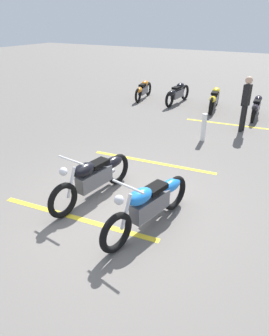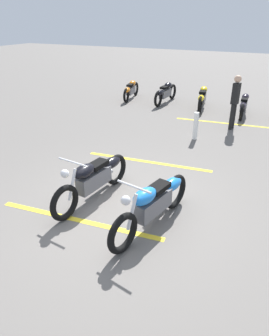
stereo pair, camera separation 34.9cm
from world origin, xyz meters
name	(u,v)px [view 1 (the left image)]	position (x,y,z in m)	size (l,w,h in m)	color
ground_plane	(123,208)	(0.00, 0.00, 0.00)	(60.00, 60.00, 0.00)	#66605B
motorcycle_bright_foreground	(150,203)	(-0.24, -0.70, 0.46)	(2.21, 0.71, 1.04)	black
motorcycle_dark_foreground	(94,176)	(0.09, 0.69, 0.46)	(2.23, 0.62, 1.04)	black
motorcycle_row_left	(256,107)	(7.31, -1.10, 0.41)	(2.00, 0.30, 0.75)	black
motorcycle_row_center	(214,99)	(7.60, 0.50, 0.45)	(2.17, 0.46, 0.82)	black
motorcycle_row_right	(177,93)	(7.81, 2.12, 0.44)	(2.15, 0.32, 0.81)	black
motorcycle_row_far_right	(143,90)	(7.81, 3.71, 0.41)	(2.00, 0.43, 0.75)	black
bystander_near_row	(246,101)	(5.64, -0.99, 0.95)	(0.28, 0.23, 1.69)	black
bollard_post	(204,127)	(4.21, -0.19, 0.40)	(0.14, 0.14, 0.81)	white
parking_stripe_near	(76,218)	(-0.70, 0.56, 0.00)	(3.20, 0.12, 0.01)	yellow
parking_stripe_mid	(152,162)	(2.12, 0.42, 0.00)	(3.20, 0.12, 0.01)	yellow
parking_stripe_far	(233,125)	(6.13, -0.64, 0.00)	(3.20, 0.12, 0.01)	yellow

